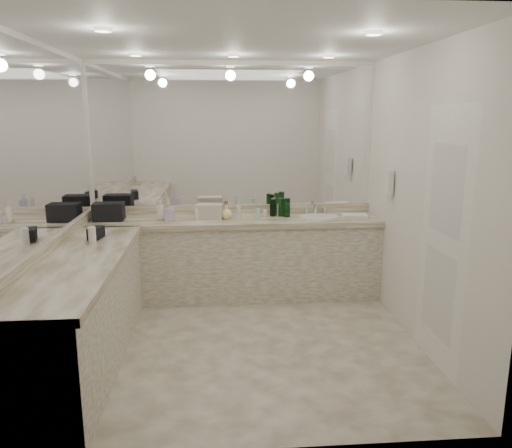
{
  "coord_description": "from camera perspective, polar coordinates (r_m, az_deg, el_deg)",
  "views": [
    {
      "loc": [
        -0.19,
        -4.19,
        2.01
      ],
      "look_at": [
        0.18,
        0.4,
        1.01
      ],
      "focal_mm": 35.0,
      "sensor_mm": 36.0,
      "label": 1
    }
  ],
  "objects": [
    {
      "name": "lotion_left",
      "position": [
        4.66,
        -18.23,
        -1.18
      ],
      "size": [
        0.07,
        0.07,
        0.15
      ],
      "primitive_type": "cylinder",
      "color": "white",
      "rests_on": "vanity_left_top"
    },
    {
      "name": "vanity_left_base",
      "position": [
        4.35,
        -19.29,
        -9.9
      ],
      "size": [
        0.6,
        2.4,
        0.84
      ],
      "primitive_type": "cube",
      "color": "beige",
      "rests_on": "floor"
    },
    {
      "name": "floor",
      "position": [
        4.66,
        -1.82,
        -13.31
      ],
      "size": [
        3.2,
        3.2,
        0.0
      ],
      "primitive_type": "plane",
      "color": "beige",
      "rests_on": "ground"
    },
    {
      "name": "wall_phone",
      "position": [
        5.24,
        14.98,
        4.63
      ],
      "size": [
        0.06,
        0.1,
        0.24
      ],
      "primitive_type": "cube",
      "color": "white",
      "rests_on": "wall_right"
    },
    {
      "name": "hand_towel",
      "position": [
        5.62,
        11.22,
        0.88
      ],
      "size": [
        0.29,
        0.21,
        0.04
      ],
      "primitive_type": "cube",
      "rotation": [
        0.0,
        0.0,
        -0.14
      ],
      "color": "white",
      "rests_on": "vanity_back_top"
    },
    {
      "name": "amenity_bottle_1",
      "position": [
        5.43,
        -2.0,
        1.27
      ],
      "size": [
        0.04,
        0.04,
        0.15
      ],
      "primitive_type": "cylinder",
      "color": "silver",
      "rests_on": "vanity_back_top"
    },
    {
      "name": "sink",
      "position": [
        5.63,
        7.22,
        0.75
      ],
      "size": [
        0.44,
        0.44,
        0.03
      ],
      "primitive_type": "cylinder",
      "color": "white",
      "rests_on": "vanity_back_top"
    },
    {
      "name": "door",
      "position": [
        4.21,
        20.55,
        -1.71
      ],
      "size": [
        0.02,
        0.82,
        2.1
      ],
      "primitive_type": "cube",
      "color": "white",
      "rests_on": "wall_right"
    },
    {
      "name": "green_bottle_3",
      "position": [
        5.68,
        2.08,
        2.01
      ],
      "size": [
        0.07,
        0.07,
        0.2
      ],
      "primitive_type": "cylinder",
      "color": "#12451D",
      "rests_on": "vanity_back_top"
    },
    {
      "name": "black_bag_spill",
      "position": [
        4.8,
        -17.83,
        -1.06
      ],
      "size": [
        0.13,
        0.21,
        0.11
      ],
      "primitive_type": "cube",
      "rotation": [
        0.0,
        0.0,
        -0.23
      ],
      "color": "black",
      "rests_on": "vanity_left_top"
    },
    {
      "name": "mirror_back",
      "position": [
        5.69,
        -2.7,
        9.9
      ],
      "size": [
        3.12,
        0.01,
        1.55
      ],
      "primitive_type": "cube",
      "color": "white",
      "rests_on": "wall_back"
    },
    {
      "name": "soap_bottle_c",
      "position": [
        5.47,
        -3.38,
        1.39
      ],
      "size": [
        0.13,
        0.13,
        0.15
      ],
      "primitive_type": "imported",
      "rotation": [
        0.0,
        0.0,
        0.05
      ],
      "color": "#FEF68E",
      "rests_on": "vanity_back_top"
    },
    {
      "name": "amenity_bottle_4",
      "position": [
        5.56,
        -3.32,
        1.33
      ],
      "size": [
        0.04,
        0.04,
        0.11
      ],
      "primitive_type": "cylinder",
      "color": "#9966B2",
      "rests_on": "vanity_back_top"
    },
    {
      "name": "cream_cosmetic_case",
      "position": [
        5.52,
        -5.33,
        1.51
      ],
      "size": [
        0.3,
        0.2,
        0.17
      ],
      "primitive_type": "cube",
      "rotation": [
        0.0,
        0.0,
        -0.1
      ],
      "color": "beige",
      "rests_on": "vanity_back_top"
    },
    {
      "name": "ceiling",
      "position": [
        4.24,
        -2.07,
        20.26
      ],
      "size": [
        3.2,
        3.2,
        0.0
      ],
      "primitive_type": "plane",
      "color": "white",
      "rests_on": "floor"
    },
    {
      "name": "vanity_left_top",
      "position": [
        4.2,
        -19.59,
        -4.2
      ],
      "size": [
        0.64,
        2.42,
        0.06
      ],
      "primitive_type": "cube",
      "color": "beige",
      "rests_on": "vanity_left_base"
    },
    {
      "name": "backsplash_left",
      "position": [
        4.54,
        -22.25,
        -2.16
      ],
      "size": [
        0.04,
        3.0,
        0.1
      ],
      "primitive_type": "cube",
      "color": "beige",
      "rests_on": "vanity_left_top"
    },
    {
      "name": "green_bottle_1",
      "position": [
        5.63,
        2.93,
        1.94
      ],
      "size": [
        0.07,
        0.07,
        0.2
      ],
      "primitive_type": "cylinder",
      "color": "#12451D",
      "rests_on": "vanity_back_top"
    },
    {
      "name": "wall_back",
      "position": [
        5.74,
        -2.65,
        5.17
      ],
      "size": [
        3.2,
        0.02,
        2.6
      ],
      "primitive_type": "cube",
      "color": "silver",
      "rests_on": "floor"
    },
    {
      "name": "wall_left",
      "position": [
        4.48,
        -22.85,
        2.18
      ],
      "size": [
        0.02,
        3.0,
        2.6
      ],
      "primitive_type": "cube",
      "color": "silver",
      "rests_on": "floor"
    },
    {
      "name": "green_bottle_2",
      "position": [
        5.59,
        3.56,
        1.89
      ],
      "size": [
        0.07,
        0.07,
        0.21
      ],
      "primitive_type": "cylinder",
      "color": "#12451D",
      "rests_on": "vanity_back_top"
    },
    {
      "name": "green_bottle_0",
      "position": [
        5.62,
        1.93,
        1.91
      ],
      "size": [
        0.07,
        0.07,
        0.2
      ],
      "primitive_type": "cylinder",
      "color": "#12451D",
      "rests_on": "vanity_back_top"
    },
    {
      "name": "vanity_back_top",
      "position": [
        5.51,
        -2.49,
        0.32
      ],
      "size": [
        3.2,
        0.64,
        0.06
      ],
      "primitive_type": "cube",
      "color": "beige",
      "rests_on": "vanity_back_base"
    },
    {
      "name": "amenity_bottle_2",
      "position": [
        5.46,
        -6.77,
        1.17
      ],
      "size": [
        0.04,
        0.04,
        0.13
      ],
      "primitive_type": "cylinder",
      "color": "white",
      "rests_on": "vanity_back_top"
    },
    {
      "name": "vanity_back_base",
      "position": [
        5.63,
        -2.45,
        -4.14
      ],
      "size": [
        3.2,
        0.6,
        0.84
      ],
      "primitive_type": "cube",
      "color": "beige",
      "rests_on": "floor"
    },
    {
      "name": "wall_right",
      "position": [
        4.62,
        18.34,
        2.8
      ],
      "size": [
        0.02,
        3.0,
        2.6
      ],
      "primitive_type": "cube",
      "color": "silver",
      "rests_on": "floor"
    },
    {
      "name": "mirror_left",
      "position": [
        4.43,
        -23.22,
        8.24
      ],
      "size": [
        0.01,
        2.92,
        1.55
      ],
      "primitive_type": "cube",
      "color": "white",
      "rests_on": "wall_left"
    },
    {
      "name": "black_toiletry_bag",
      "position": [
        5.61,
        -16.47,
        1.32
      ],
      "size": [
        0.33,
        0.21,
        0.18
      ],
      "primitive_type": "cube",
      "rotation": [
        0.0,
        0.0,
        0.03
      ],
      "color": "black",
      "rests_on": "vanity_back_top"
    },
    {
      "name": "amenity_bottle_3",
      "position": [
        5.59,
        1.03,
        1.26
      ],
      "size": [
        0.04,
        0.04,
        0.08
      ],
      "primitive_type": "cylinder",
      "color": "white",
      "rests_on": "vanity_back_top"
    },
    {
      "name": "soap_bottle_a",
      "position": [
        5.49,
        -10.85,
        1.57
      ],
      "size": [
        0.1,
        0.1,
        0.22
      ],
      "primitive_type": "imported",
      "rotation": [
        0.0,
        0.0,
        -0.22
      ],
      "color": "white",
      "rests_on": "vanity_back_top"
    },
    {
      "name": "faucet",
      "position": [
        5.81,
        6.82,
        1.89
      ],
      "size": [
        0.24,
        0.16,
        0.14
      ],
      "primitive_type": "cube",
      "color": "silver",
      "rests_on": "vanity_back_top"
    },
    {
      "name": "amenity_bottle_0",
      "position": [
        5.47,
        0.19,
        1.19
      ],
      "size": [
        0.05,
        0.05,
        0.12
      ],
      "primitive_type": "cylinder",
      "color": "silver",
      "rests_on": "vanity_back_top"
    },
    {
      "name": "soap_bottle_b",
      "position": [
        5.42,
        -9.83,
        1.31
      ],
      "size": [
        0.1,
        0.1,
        0.19
      ],
      "primitive_type": "imported",
      "rotation": [
        0.0,
        0.0,
        -0.22
      ],
      "color": "silver",
      "rests_on": "vanity_back_top"
    },
    {
      "name": "backsplash_back",
      "position": [
        5.78,
        -2.61,
        1.7
      ],
      "size": [
        3.2,
        0.04,
        0.1
      ],
      "primitive_type": "cube",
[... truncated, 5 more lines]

